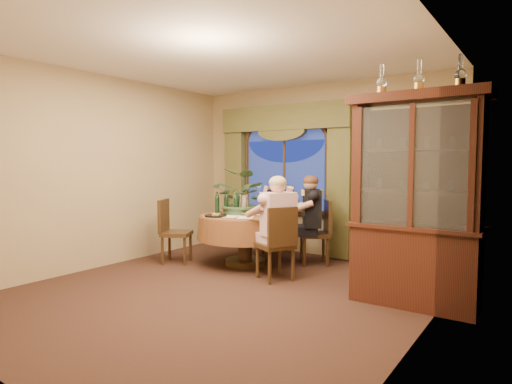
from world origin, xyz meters
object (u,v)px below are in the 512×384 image
Objects in this scene: centerpiece_plant at (243,176)px; wine_bottle_1 at (217,203)px; wine_bottle_3 at (226,202)px; person_pink at (278,228)px; wine_bottle_5 at (236,204)px; dining_table at (245,240)px; oil_lamp_center at (419,76)px; olive_bowl at (246,214)px; chair_back at (277,225)px; wine_bottle_0 at (226,203)px; person_back at (280,216)px; chair_right at (275,243)px; wine_bottle_2 at (239,202)px; chair_back_right at (314,233)px; china_cabinet at (416,201)px; oil_lamp_right at (460,72)px; chair_front_left at (177,232)px; oil_lamp_left at (382,80)px; wine_bottle_4 at (236,203)px; stoneware_vase at (244,204)px; person_scarf at (312,220)px.

wine_bottle_1 is at bearing -154.34° from centerpiece_plant.
wine_bottle_3 is at bearing 175.45° from centerpiece_plant.
person_pink is 4.13× the size of wine_bottle_5.
oil_lamp_center is at bearing -9.84° from dining_table.
wine_bottle_1 reaches higher than olive_bowl.
wine_bottle_0 is (-0.32, -0.96, 0.44)m from chair_back.
dining_table is 0.93m from chair_back.
person_back is 1.18m from wine_bottle_1.
chair_right is 2.91× the size of wine_bottle_2.
wine_bottle_3 is (-0.20, -0.08, 0.00)m from wine_bottle_2.
chair_back_right is at bearing 27.89° from wine_bottle_1.
china_cabinet reaches higher than chair_back.
olive_bowl is 0.46× the size of wine_bottle_1.
oil_lamp_center is 0.25× the size of person_pink.
wine_bottle_3 is (-3.03, 0.57, -0.21)m from china_cabinet.
chair_right is 0.70× the size of person_pink.
centerpiece_plant is at bearing -33.00° from wine_bottle_2.
chair_front_left is (-3.88, -0.06, -1.95)m from oil_lamp_right.
person_back is 1.00m from wine_bottle_3.
oil_lamp_left is 2.79m from wine_bottle_5.
person_back is at bearing 31.34° from chair_back_right.
oil_lamp_right reaches higher than centerpiece_plant.
chair_front_left is 0.76m from wine_bottle_1.
dining_table is 4.22× the size of oil_lamp_right.
person_pink is at bearing -13.92° from wine_bottle_1.
person_pink is 1.37m from wine_bottle_1.
olive_bowl is 0.45m from wine_bottle_2.
oil_lamp_center reaches higher than chair_right.
person_back is 3.89× the size of wine_bottle_4.
person_back is at bearing 58.04° from chair_right.
china_cabinet reaches higher than stoneware_vase.
olive_bowl is 0.41m from wine_bottle_0.
wine_bottle_1 is (-3.04, 0.36, -1.51)m from oil_lamp_center.
wine_bottle_0 is 1.00× the size of wine_bottle_4.
wine_bottle_1 is at bearing 81.89° from chair_back_right.
wine_bottle_3 is at bearing 175.90° from stoneware_vase.
wine_bottle_1 is at bearing -91.11° from wine_bottle_3.
stoneware_vase is at bearing 133.47° from olive_bowl.
centerpiece_plant is 0.44m from wine_bottle_5.
person_back is at bearing 81.49° from centerpiece_plant.
olive_bowl is at bearing 91.98° from person_pink.
olive_bowl is (-2.12, 0.38, -1.65)m from oil_lamp_left.
person_scarf is at bearing 25.67° from centerpiece_plant.
chair_back is 0.99× the size of centerpiece_plant.
wine_bottle_4 is (-2.76, 0.47, -0.21)m from china_cabinet.
china_cabinet is 2.33× the size of centerpiece_plant.
centerpiece_plant is (-2.28, 0.54, -1.10)m from oil_lamp_left.
china_cabinet is 1.36m from oil_lamp_right.
wine_bottle_2 is 1.00× the size of wine_bottle_4.
chair_back is at bearing 71.78° from wine_bottle_0.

